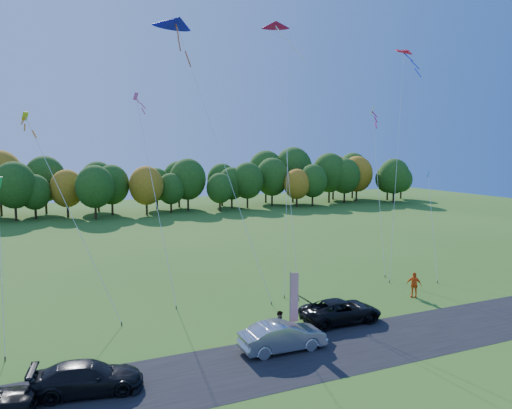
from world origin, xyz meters
name	(u,v)px	position (x,y,z in m)	size (l,w,h in m)	color
ground	(296,327)	(0.00, 0.00, 0.00)	(160.00, 160.00, 0.00)	#315F19
asphalt_strip	(331,351)	(0.00, -4.00, 0.01)	(90.00, 6.00, 0.01)	black
tree_line	(132,215)	(0.00, 55.00, 0.00)	(116.00, 12.00, 10.00)	#1E4711
black_suv	(341,311)	(3.03, -0.41, 0.73)	(2.44, 5.29, 1.47)	black
silver_sedan	(283,336)	(-2.38, -2.83, 0.79)	(1.68, 4.81, 1.58)	#A6A6AA
dark_truck_a	(87,378)	(-12.62, -3.40, 0.72)	(2.01, 4.94, 1.43)	black
person_tailgate_a	(292,316)	(-0.41, -0.31, 0.85)	(0.62, 0.41, 1.70)	white
person_tailgate_b	(280,324)	(-1.69, -1.16, 0.80)	(0.78, 0.61, 1.61)	gray
person_east	(414,285)	(10.93, 1.80, 0.94)	(1.11, 0.46, 1.89)	orange
feather_flag	(293,297)	(-0.87, -1.23, 2.38)	(0.50, 0.20, 3.90)	#999999
kite_delta_blue	(218,147)	(-1.42, 9.80, 11.03)	(5.58, 11.51, 23.05)	#4C3F33
kite_parafoil_orange	(289,101)	(5.35, 11.20, 14.84)	(8.31, 11.86, 30.08)	#4C3F33
kite_delta_red	(286,145)	(4.08, 9.23, 11.19)	(3.74, 9.84, 22.86)	#4C3F33
kite_parafoil_rainbow	(397,155)	(15.75, 9.84, 10.31)	(9.37, 8.87, 20.98)	#4C3F33
kite_diamond_yellow	(71,215)	(-12.25, 8.13, 6.67)	(5.44, 7.23, 13.72)	#4C3F33
kite_diamond_green	(0,235)	(-16.24, 4.35, 6.26)	(1.09, 4.26, 9.72)	#4C3F33
kite_diamond_white	(378,188)	(13.53, 9.57, 7.41)	(2.45, 5.37, 15.26)	#4C3F33
kite_diamond_pink	(154,192)	(-6.24, 10.57, 7.73)	(1.35, 8.63, 15.66)	#4C3F33
kite_diamond_blue_low	(432,225)	(17.16, 6.65, 4.34)	(4.10, 5.87, 9.08)	#4C3F33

